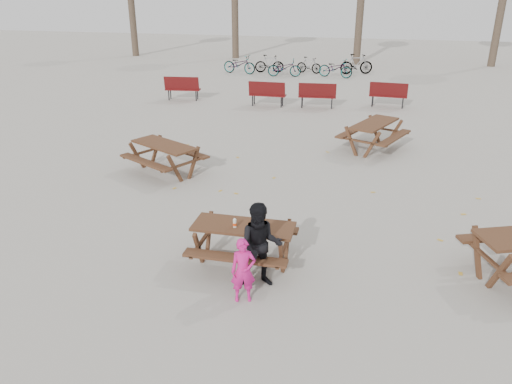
% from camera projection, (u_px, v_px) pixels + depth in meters
% --- Properties ---
extents(ground, '(80.00, 80.00, 0.00)m').
position_uv_depth(ground, '(244.00, 263.00, 9.13)').
color(ground, gray).
rests_on(ground, ground).
extents(main_picnic_table, '(1.80, 1.45, 0.78)m').
position_uv_depth(main_picnic_table, '(244.00, 235.00, 8.90)').
color(main_picnic_table, '#3C2315').
rests_on(main_picnic_table, ground).
extents(food_tray, '(0.18, 0.11, 0.03)m').
position_uv_depth(food_tray, '(261.00, 230.00, 8.62)').
color(food_tray, white).
rests_on(food_tray, main_picnic_table).
extents(bread_roll, '(0.14, 0.06, 0.05)m').
position_uv_depth(bread_roll, '(261.00, 228.00, 8.60)').
color(bread_roll, tan).
rests_on(bread_roll, food_tray).
extents(soda_bottle, '(0.07, 0.07, 0.17)m').
position_uv_depth(soda_bottle, '(235.00, 224.00, 8.73)').
color(soda_bottle, silver).
rests_on(soda_bottle, main_picnic_table).
extents(child, '(0.46, 0.37, 1.09)m').
position_uv_depth(child, '(243.00, 271.00, 7.87)').
color(child, '#CE197A').
rests_on(child, ground).
extents(adult, '(0.83, 0.71, 1.49)m').
position_uv_depth(adult, '(261.00, 246.00, 8.20)').
color(adult, black).
rests_on(adult, ground).
extents(picnic_table_north, '(2.39, 2.24, 0.81)m').
position_uv_depth(picnic_table_north, '(165.00, 159.00, 13.26)').
color(picnic_table_north, '#3C2315').
rests_on(picnic_table_north, ground).
extents(picnic_table_far, '(2.25, 2.45, 0.85)m').
position_uv_depth(picnic_table_far, '(373.00, 136.00, 15.11)').
color(picnic_table_far, '#3C2315').
rests_on(picnic_table_far, ground).
extents(park_bench_row, '(10.22, 1.47, 1.03)m').
position_uv_depth(park_bench_row, '(287.00, 93.00, 20.57)').
color(park_bench_row, '#5B1213').
rests_on(park_bench_row, ground).
extents(bicycle_row, '(8.29, 2.56, 1.09)m').
position_uv_depth(bicycle_row, '(297.00, 66.00, 27.28)').
color(bicycle_row, black).
rests_on(bicycle_row, ground).
extents(fallen_leaves, '(11.00, 11.00, 0.01)m').
position_uv_depth(fallen_leaves, '(292.00, 209.00, 11.27)').
color(fallen_leaves, gold).
rests_on(fallen_leaves, ground).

